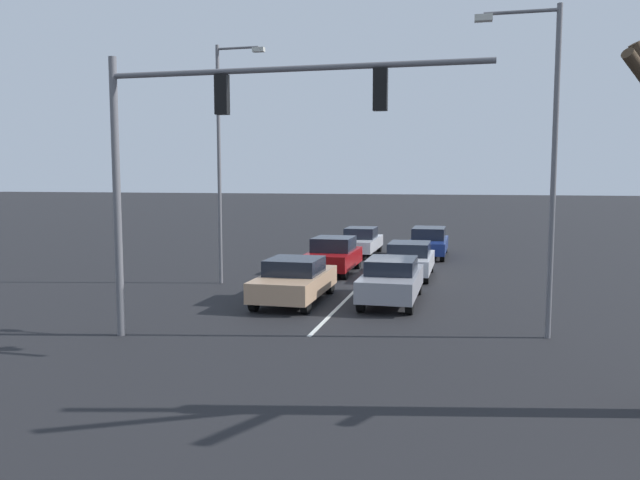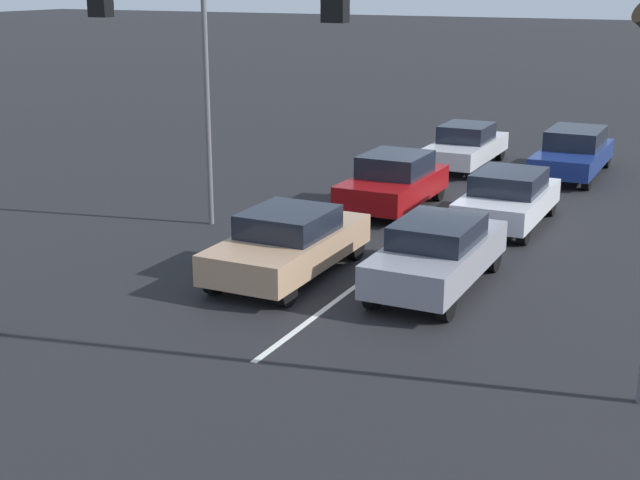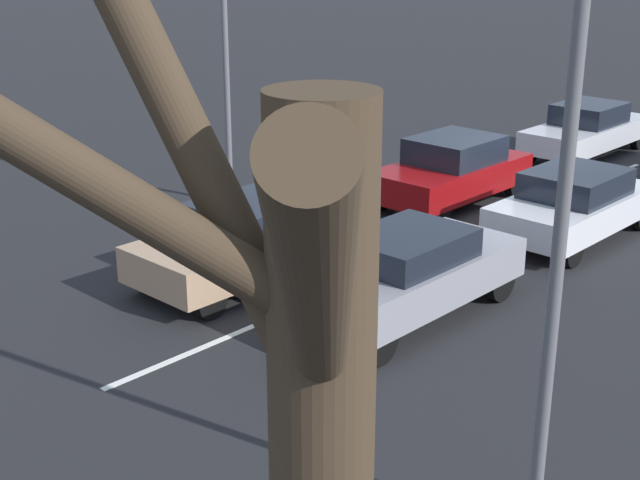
{
  "view_description": "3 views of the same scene",
  "coord_description": "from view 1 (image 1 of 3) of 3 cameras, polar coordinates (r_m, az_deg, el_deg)",
  "views": [
    {
      "loc": [
        -3.98,
        26.31,
        4.14
      ],
      "look_at": [
        0.47,
        7.78,
        2.2
      ],
      "focal_mm": 35.0,
      "sensor_mm": 36.0,
      "label": 1
    },
    {
      "loc": [
        -7.01,
        22.82,
        6.21
      ],
      "look_at": [
        0.42,
        7.55,
        1.18
      ],
      "focal_mm": 50.0,
      "sensor_mm": 36.0,
      "label": 2
    },
    {
      "loc": [
        -9.77,
        16.91,
        6.14
      ],
      "look_at": [
        -1.49,
        8.12,
        1.85
      ],
      "focal_mm": 50.0,
      "sensor_mm": 36.0,
      "label": 3
    }
  ],
  "objects": [
    {
      "name": "car_silver_midlane_third",
      "position": [
        32.98,
        3.76,
        -0.11
      ],
      "size": [
        1.73,
        4.62,
        1.47
      ],
      "color": "silver",
      "rests_on": "ground_plane"
    },
    {
      "name": "car_navy_leftlane_third",
      "position": [
        32.85,
        9.89,
        -0.16
      ],
      "size": [
        1.86,
        4.78,
        1.5
      ],
      "color": "navy",
      "rests_on": "ground_plane"
    },
    {
      "name": "ground_plane",
      "position": [
        26.93,
        4.84,
        -3.04
      ],
      "size": [
        240.0,
        240.0,
        0.0
      ],
      "primitive_type": "plane",
      "color": "black"
    },
    {
      "name": "car_white_leftlane_second",
      "position": [
        25.99,
        8.16,
        -1.75
      ],
      "size": [
        1.84,
        4.14,
        1.44
      ],
      "color": "silver",
      "rests_on": "ground_plane"
    },
    {
      "name": "car_maroon_midlane_second",
      "position": [
        26.81,
        1.21,
        -1.38
      ],
      "size": [
        1.87,
        4.13,
        1.54
      ],
      "color": "maroon",
      "rests_on": "ground_plane"
    },
    {
      "name": "street_lamp_right_shoulder",
      "position": [
        24.27,
        -8.82,
        8.16
      ],
      "size": [
        1.92,
        0.24,
        9.06
      ],
      "color": "slate",
      "rests_on": "ground_plane"
    },
    {
      "name": "street_lamp_left_shoulder",
      "position": [
        16.77,
        19.89,
        7.8
      ],
      "size": [
        2.1,
        0.24,
        8.36
      ],
      "color": "slate",
      "rests_on": "ground_plane"
    },
    {
      "name": "traffic_signal_gantry",
      "position": [
        15.63,
        -9.78,
        9.41
      ],
      "size": [
        9.39,
        0.37,
        7.14
      ],
      "color": "slate",
      "rests_on": "ground_plane"
    },
    {
      "name": "car_tan_midlane_front",
      "position": [
        20.69,
        -2.33,
        -3.65
      ],
      "size": [
        1.92,
        4.48,
        1.46
      ],
      "color": "tan",
      "rests_on": "ground_plane"
    },
    {
      "name": "car_gray_leftlane_front",
      "position": [
        20.63,
        6.57,
        -3.6
      ],
      "size": [
        1.74,
        4.43,
        1.48
      ],
      "color": "gray",
      "rests_on": "ground_plane"
    },
    {
      "name": "lane_stripe_left_divider",
      "position": [
        24.5,
        3.96,
        -3.91
      ],
      "size": [
        0.12,
        16.98,
        0.01
      ],
      "primitive_type": "cube",
      "color": "silver",
      "rests_on": "ground_plane"
    }
  ]
}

